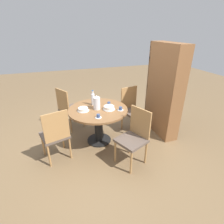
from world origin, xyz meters
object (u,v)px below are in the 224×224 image
at_px(bookshelf, 163,93).
at_px(cup_b, 121,109).
at_px(chair_a, 69,108).
at_px(chair_c, 134,136).
at_px(cup_a, 109,104).
at_px(coffee_pot, 97,103).
at_px(cake_second, 83,110).
at_px(cake_main, 109,108).
at_px(water_bottle, 93,99).
at_px(cup_c, 98,116).
at_px(chair_b, 55,134).
at_px(chair_d, 132,108).

relative_size(bookshelf, cup_b, 16.73).
bearing_deg(chair_a, chair_c, -178.95).
height_order(chair_a, cup_a, chair_a).
bearing_deg(coffee_pot, chair_a, -146.38).
height_order(bookshelf, coffee_pot, bookshelf).
bearing_deg(chair_a, cake_second, 166.43).
xyz_separation_m(coffee_pot, cup_b, (0.19, 0.40, -0.10)).
height_order(chair_c, bookshelf, bookshelf).
distance_m(chair_a, cup_b, 1.27).
bearing_deg(chair_c, cake_main, 174.09).
bearing_deg(bookshelf, water_bottle, 80.78).
xyz_separation_m(cake_second, cup_a, (-0.11, 0.52, -0.00)).
height_order(chair_a, bookshelf, bookshelf).
bearing_deg(coffee_pot, cup_c, -10.21).
bearing_deg(cup_a, chair_c, 10.17).
xyz_separation_m(coffee_pot, cake_main, (0.08, 0.21, -0.09)).
bearing_deg(chair_a, cup_c, 170.80).
height_order(cake_second, cup_c, cup_c).
relative_size(chair_c, cup_c, 8.58).
distance_m(chair_a, cake_second, 0.78).
height_order(chair_c, cake_second, chair_c).
height_order(chair_a, chair_b, same).
bearing_deg(chair_b, cup_b, 169.42).
height_order(water_bottle, cup_c, water_bottle).
relative_size(cake_main, cup_b, 2.03).
relative_size(chair_a, cup_c, 8.58).
bearing_deg(cake_main, cup_c, -45.68).
height_order(water_bottle, cup_a, water_bottle).
height_order(chair_b, cake_main, chair_b).
distance_m(water_bottle, cup_c, 0.57).
bearing_deg(coffee_pot, chair_c, 29.15).
relative_size(chair_c, cake_main, 4.23).
bearing_deg(chair_b, coffee_pot, -175.21).
relative_size(water_bottle, cup_a, 2.75).
bearing_deg(chair_b, chair_a, -123.35).
bearing_deg(chair_a, bookshelf, -141.63).
bearing_deg(cup_a, cake_second, -78.22).
xyz_separation_m(bookshelf, water_bottle, (-0.23, -1.40, -0.04)).
bearing_deg(coffee_pot, chair_d, 106.81).
height_order(cup_a, cup_c, same).
bearing_deg(chair_b, chair_c, 143.22).
distance_m(chair_a, chair_b, 1.05).
xyz_separation_m(chair_b, bookshelf, (-0.28, 2.16, 0.37)).
relative_size(coffee_pot, cup_a, 2.46).
xyz_separation_m(chair_b, water_bottle, (-0.51, 0.76, 0.33)).
relative_size(cake_second, cup_a, 1.90).
bearing_deg(chair_d, chair_c, -125.07).
distance_m(coffee_pot, cup_a, 0.30).
xyz_separation_m(chair_b, cake_second, (-0.30, 0.53, 0.24)).
distance_m(chair_a, bookshelf, 2.02).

